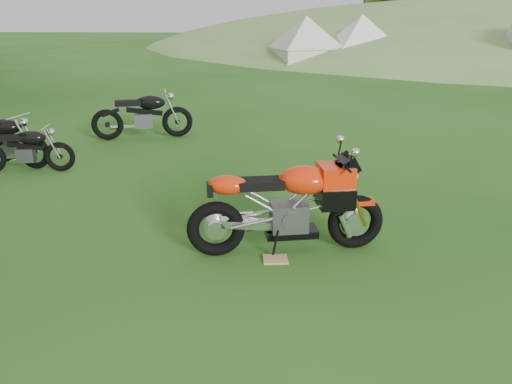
# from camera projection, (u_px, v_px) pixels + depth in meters

# --- Properties ---
(ground) EXTENTS (120.00, 120.00, 0.00)m
(ground) POSITION_uv_depth(u_px,v_px,m) (268.00, 264.00, 5.58)
(ground) COLOR #1B4F10
(ground) RESTS_ON ground
(sport_motorcycle) EXTENTS (2.25, 0.96, 1.31)m
(sport_motorcycle) POSITION_uv_depth(u_px,v_px,m) (287.00, 199.00, 5.67)
(sport_motorcycle) COLOR red
(sport_motorcycle) RESTS_ON ground
(plywood_board) EXTENTS (0.30, 0.26, 0.02)m
(plywood_board) POSITION_uv_depth(u_px,v_px,m) (275.00, 259.00, 5.67)
(plywood_board) COLOR #AA7E5A
(plywood_board) RESTS_ON ground
(vintage_moto_c) EXTENTS (1.67, 0.62, 0.86)m
(vintage_moto_c) POSITION_uv_depth(u_px,v_px,m) (24.00, 148.00, 8.61)
(vintage_moto_c) COLOR black
(vintage_moto_c) RESTS_ON ground
(vintage_moto_d) EXTENTS (2.15, 1.04, 1.10)m
(vintage_moto_d) POSITION_uv_depth(u_px,v_px,m) (142.00, 114.00, 10.85)
(vintage_moto_d) COLOR black
(vintage_moto_d) RESTS_ON ground
(tent_left) EXTENTS (3.68, 3.68, 2.49)m
(tent_left) POSITION_uv_depth(u_px,v_px,m) (306.00, 40.00, 24.99)
(tent_left) COLOR silver
(tent_left) RESTS_ON ground
(tent_mid) EXTENTS (3.53, 3.53, 2.53)m
(tent_mid) POSITION_uv_depth(u_px,v_px,m) (361.00, 39.00, 25.41)
(tent_mid) COLOR white
(tent_mid) RESTS_ON ground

